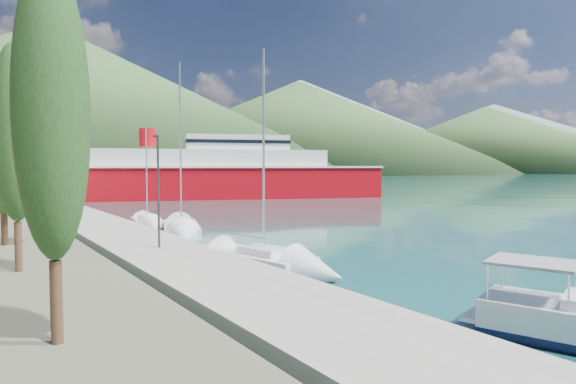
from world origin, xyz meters
TOP-DOWN VIEW (x-y plane):
  - ground at (0.00, 120.00)m, footprint 1400.00×1400.00m
  - quay at (-9.00, 26.00)m, footprint 5.00×88.00m
  - hills_far at (138.59, 618.73)m, footprint 1480.00×900.00m
  - hills_near at (98.04, 372.50)m, footprint 1010.00×520.00m
  - lamp_posts at (-9.00, 13.93)m, footprint 0.15×49.10m
  - sailboat_near at (-4.80, 6.92)m, footprint 4.37×8.69m
  - sailboat_mid at (-4.70, 20.62)m, footprint 5.60×9.98m
  - sailboat_far at (-4.89, 27.30)m, footprint 3.17×6.99m
  - ferry at (15.06, 61.94)m, footprint 60.60×32.77m

SIDE VIEW (x-z plane):
  - ground at x=0.00m, z-range 0.00..0.00m
  - sailboat_far at x=-4.89m, z-range -4.67..5.23m
  - sailboat_near at x=-4.80m, z-range -5.67..6.31m
  - sailboat_mid at x=-4.70m, z-range -6.64..7.30m
  - quay at x=-9.00m, z-range 0.00..0.80m
  - ferry at x=15.06m, z-range -2.33..9.57m
  - lamp_posts at x=-9.00m, z-range 1.05..7.11m
  - hills_near at x=98.04m, z-range -8.32..106.68m
  - hills_far at x=138.59m, z-range -12.61..167.39m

